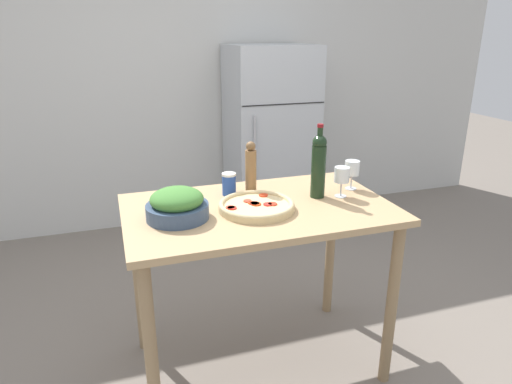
% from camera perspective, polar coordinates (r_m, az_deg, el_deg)
% --- Properties ---
extents(ground_plane, '(14.00, 14.00, 0.00)m').
position_cam_1_polar(ground_plane, '(2.68, 0.28, -20.42)').
color(ground_plane, slate).
extents(wall_back, '(6.40, 0.06, 2.60)m').
position_cam_1_polar(wall_back, '(4.18, -9.41, 13.57)').
color(wall_back, silver).
rests_on(wall_back, ground_plane).
extents(refrigerator, '(0.72, 0.65, 1.61)m').
position_cam_1_polar(refrigerator, '(4.09, 1.79, 6.63)').
color(refrigerator, '#B7BCC1').
rests_on(refrigerator, ground_plane).
extents(prep_counter, '(1.28, 0.78, 0.92)m').
position_cam_1_polar(prep_counter, '(2.25, 0.31, -4.93)').
color(prep_counter, tan).
rests_on(prep_counter, ground_plane).
extents(wine_bottle, '(0.07, 0.07, 0.37)m').
position_cam_1_polar(wine_bottle, '(2.29, 7.83, 3.43)').
color(wine_bottle, black).
rests_on(wine_bottle, prep_counter).
extents(wine_glass_near, '(0.08, 0.08, 0.16)m').
position_cam_1_polar(wine_glass_near, '(2.33, 10.69, 1.97)').
color(wine_glass_near, silver).
rests_on(wine_glass_near, prep_counter).
extents(wine_glass_far, '(0.08, 0.08, 0.16)m').
position_cam_1_polar(wine_glass_far, '(2.46, 11.93, 2.85)').
color(wine_glass_far, silver).
rests_on(wine_glass_far, prep_counter).
extents(pepper_mill, '(0.06, 0.06, 0.28)m').
position_cam_1_polar(pepper_mill, '(2.33, -0.65, 2.89)').
color(pepper_mill, olive).
rests_on(pepper_mill, prep_counter).
extents(salad_bowl, '(0.28, 0.28, 0.14)m').
position_cam_1_polar(salad_bowl, '(2.07, -9.83, -1.62)').
color(salad_bowl, '#384C6B').
rests_on(salad_bowl, prep_counter).
extents(homemade_pizza, '(0.36, 0.36, 0.04)m').
position_cam_1_polar(homemade_pizza, '(2.15, 0.06, -1.75)').
color(homemade_pizza, '#DBC189').
rests_on(homemade_pizza, prep_counter).
extents(salt_canister, '(0.07, 0.07, 0.12)m').
position_cam_1_polar(salt_canister, '(2.34, -3.39, 1.00)').
color(salt_canister, '#284CA3').
rests_on(salt_canister, prep_counter).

